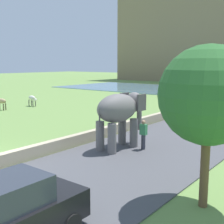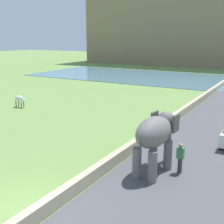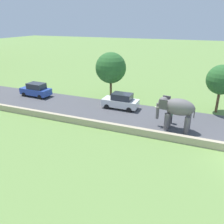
# 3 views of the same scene
# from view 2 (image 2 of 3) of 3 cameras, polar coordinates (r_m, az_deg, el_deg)

# --- Properties ---
(ground_plane) EXTENTS (220.00, 220.00, 0.00)m
(ground_plane) POSITION_cam_2_polar(r_m,az_deg,el_deg) (13.36, -16.62, -16.91)
(ground_plane) COLOR #6B8E47
(barrier_wall) EXTENTS (0.40, 110.00, 0.65)m
(barrier_wall) POSITION_cam_2_polar(r_m,az_deg,el_deg) (27.45, 13.45, 0.21)
(barrier_wall) COLOR tan
(barrier_wall) RESTS_ON ground
(lake) EXTENTS (36.00, 18.00, 0.08)m
(lake) POSITION_cam_2_polar(r_m,az_deg,el_deg) (53.06, 4.55, 6.86)
(lake) COLOR slate
(lake) RESTS_ON ground
(elephant) EXTENTS (1.59, 3.51, 2.99)m
(elephant) POSITION_cam_2_polar(r_m,az_deg,el_deg) (15.05, 8.31, -4.29)
(elephant) COLOR slate
(elephant) RESTS_ON ground
(person_beside_elephant) EXTENTS (0.36, 0.22, 1.63)m
(person_beside_elephant) POSITION_cam_2_polar(r_m,az_deg,el_deg) (15.54, 12.86, -8.49)
(person_beside_elephant) COLOR #33333D
(person_beside_elephant) RESTS_ON ground
(cow_white) EXTENTS (1.40, 0.52, 1.15)m
(cow_white) POSITION_cam_2_polar(r_m,az_deg,el_deg) (30.66, -17.14, 2.40)
(cow_white) COLOR silver
(cow_white) RESTS_ON ground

